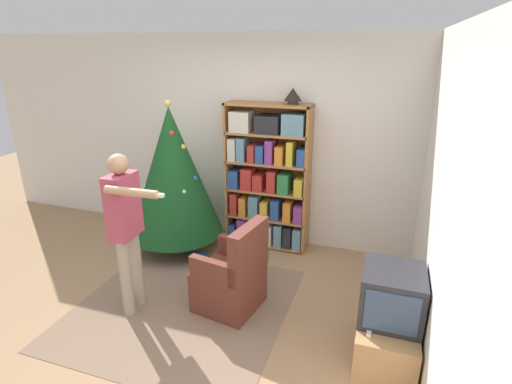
{
  "coord_description": "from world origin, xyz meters",
  "views": [
    {
      "loc": [
        1.64,
        -2.7,
        2.42
      ],
      "look_at": [
        0.43,
        0.88,
        1.05
      ],
      "focal_mm": 28.0,
      "sensor_mm": 36.0,
      "label": 1
    }
  ],
  "objects_px": {
    "christmas_tree": "(173,173)",
    "armchair": "(232,278)",
    "bookshelf": "(267,179)",
    "table_lamp": "(293,95)",
    "standing_person": "(126,223)",
    "television": "(392,295)"
  },
  "relations": [
    {
      "from": "bookshelf",
      "to": "table_lamp",
      "type": "distance_m",
      "value": 1.06
    },
    {
      "from": "christmas_tree",
      "to": "table_lamp",
      "type": "bearing_deg",
      "value": 18.33
    },
    {
      "from": "television",
      "to": "table_lamp",
      "type": "relative_size",
      "value": 2.48
    },
    {
      "from": "television",
      "to": "armchair",
      "type": "bearing_deg",
      "value": 170.17
    },
    {
      "from": "christmas_tree",
      "to": "armchair",
      "type": "height_order",
      "value": "christmas_tree"
    },
    {
      "from": "table_lamp",
      "to": "standing_person",
      "type": "bearing_deg",
      "value": -122.56
    },
    {
      "from": "television",
      "to": "christmas_tree",
      "type": "height_order",
      "value": "christmas_tree"
    },
    {
      "from": "bookshelf",
      "to": "standing_person",
      "type": "bearing_deg",
      "value": -115.2
    },
    {
      "from": "standing_person",
      "to": "table_lamp",
      "type": "xyz_separation_m",
      "value": [
        1.1,
        1.73,
        0.99
      ]
    },
    {
      "from": "christmas_tree",
      "to": "armchair",
      "type": "relative_size",
      "value": 2.02
    },
    {
      "from": "bookshelf",
      "to": "armchair",
      "type": "distance_m",
      "value": 1.51
    },
    {
      "from": "standing_person",
      "to": "television",
      "type": "bearing_deg",
      "value": 89.95
    },
    {
      "from": "christmas_tree",
      "to": "armchair",
      "type": "distance_m",
      "value": 1.63
    },
    {
      "from": "christmas_tree",
      "to": "bookshelf",
      "type": "bearing_deg",
      "value": 22.63
    },
    {
      "from": "armchair",
      "to": "table_lamp",
      "type": "bearing_deg",
      "value": -178.73
    },
    {
      "from": "bookshelf",
      "to": "christmas_tree",
      "type": "height_order",
      "value": "christmas_tree"
    },
    {
      "from": "bookshelf",
      "to": "standing_person",
      "type": "height_order",
      "value": "bookshelf"
    },
    {
      "from": "television",
      "to": "standing_person",
      "type": "relative_size",
      "value": 0.32
    },
    {
      "from": "television",
      "to": "table_lamp",
      "type": "distance_m",
      "value": 2.44
    },
    {
      "from": "television",
      "to": "table_lamp",
      "type": "bearing_deg",
      "value": 126.82
    },
    {
      "from": "bookshelf",
      "to": "television",
      "type": "bearing_deg",
      "value": -47.05
    },
    {
      "from": "armchair",
      "to": "television",
      "type": "bearing_deg",
      "value": 89.9
    }
  ]
}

